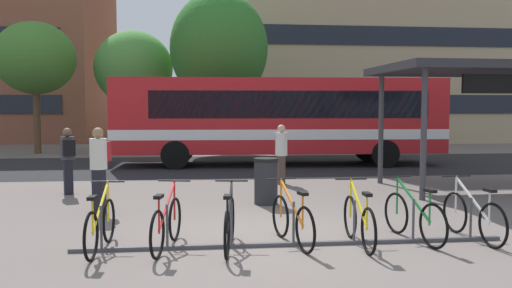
{
  "coord_description": "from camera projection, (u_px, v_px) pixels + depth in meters",
  "views": [
    {
      "loc": [
        -1.02,
        -8.18,
        2.15
      ],
      "look_at": [
        0.42,
        4.72,
        1.23
      ],
      "focal_mm": 36.23,
      "sensor_mm": 36.0,
      "label": 1
    }
  ],
  "objects": [
    {
      "name": "street_tree_2",
      "position": [
        134.0,
        68.0,
        25.65
      ],
      "size": [
        3.85,
        3.85,
        5.96
      ],
      "color": "brown",
      "rests_on": "ground"
    },
    {
      "name": "street_tree_0",
      "position": [
        219.0,
        48.0,
        24.04
      ],
      "size": [
        4.56,
        4.56,
        7.53
      ],
      "color": "brown",
      "rests_on": "ground"
    },
    {
      "name": "city_bus",
      "position": [
        276.0,
        118.0,
        19.27
      ],
      "size": [
        12.13,
        3.17,
        3.2
      ],
      "rotation": [
        0.0,
        0.0,
        3.09
      ],
      "color": "red",
      "rests_on": "ground"
    },
    {
      "name": "commuter_red_pack_2",
      "position": [
        99.0,
        164.0,
        10.41
      ],
      "size": [
        0.41,
        0.57,
        1.75
      ],
      "rotation": [
        0.0,
        0.0,
        4.52
      ],
      "color": "black",
      "rests_on": "ground"
    },
    {
      "name": "bus_lane_asphalt",
      "position": [
        226.0,
        165.0,
        19.18
      ],
      "size": [
        80.0,
        7.2,
        0.01
      ],
      "primitive_type": "cube",
      "color": "#232326",
      "rests_on": "ground"
    },
    {
      "name": "commuter_black_pack_1",
      "position": [
        281.0,
        150.0,
        14.47
      ],
      "size": [
        0.35,
        0.53,
        1.67
      ],
      "rotation": [
        0.0,
        0.0,
        4.68
      ],
      "color": "#47382D",
      "rests_on": "ground"
    },
    {
      "name": "parked_bicycle_red_1",
      "position": [
        167.0,
        224.0,
        7.8
      ],
      "size": [
        0.55,
        1.7,
        0.99
      ],
      "rotation": [
        0.0,
        0.0,
        1.37
      ],
      "color": "black",
      "rests_on": "ground"
    },
    {
      "name": "parked_bicycle_yellow_4",
      "position": [
        359.0,
        221.0,
        8.0
      ],
      "size": [
        0.52,
        1.72,
        0.99
      ],
      "rotation": [
        0.0,
        0.0,
        1.54
      ],
      "color": "black",
      "rests_on": "ground"
    },
    {
      "name": "street_tree_1",
      "position": [
        35.0,
        58.0,
        23.87
      ],
      "size": [
        3.65,
        3.65,
        6.11
      ],
      "color": "brown",
      "rests_on": "ground"
    },
    {
      "name": "parked_bicycle_black_2",
      "position": [
        229.0,
        225.0,
        7.79
      ],
      "size": [
        0.52,
        1.71,
        0.99
      ],
      "rotation": [
        0.0,
        0.0,
        1.44
      ],
      "color": "black",
      "rests_on": "ground"
    },
    {
      "name": "bike_rack",
      "position": [
        294.0,
        240.0,
        8.01
      ],
      "size": [
        6.77,
        0.1,
        0.7
      ],
      "rotation": [
        0.0,
        0.0,
        0.0
      ],
      "color": "#47474C",
      "rests_on": "ground"
    },
    {
      "name": "trash_bin",
      "position": [
        266.0,
        181.0,
        11.47
      ],
      "size": [
        0.55,
        0.55,
        1.03
      ],
      "color": "#232328",
      "rests_on": "ground"
    },
    {
      "name": "commuter_black_pack_0",
      "position": [
        68.0,
        156.0,
        12.71
      ],
      "size": [
        0.48,
        0.6,
        1.65
      ],
      "rotation": [
        0.0,
        0.0,
        1.94
      ],
      "color": "black",
      "rests_on": "ground"
    },
    {
      "name": "parked_bicycle_green_5",
      "position": [
        414.0,
        217.0,
        8.31
      ],
      "size": [
        0.53,
        1.7,
        0.99
      ],
      "rotation": [
        0.0,
        0.0,
        1.76
      ],
      "color": "black",
      "rests_on": "ground"
    },
    {
      "name": "ground",
      "position": [
        262.0,
        240.0,
        8.38
      ],
      "size": [
        200.0,
        200.0,
        0.0
      ],
      "primitive_type": "plane",
      "color": "#6B605B"
    },
    {
      "name": "parked_bicycle_yellow_0",
      "position": [
        100.0,
        226.0,
        7.7
      ],
      "size": [
        0.52,
        1.72,
        0.99
      ],
      "rotation": [
        0.0,
        0.0,
        1.5
      ],
      "color": "black",
      "rests_on": "ground"
    },
    {
      "name": "parked_bicycle_orange_3",
      "position": [
        292.0,
        221.0,
        8.05
      ],
      "size": [
        0.56,
        1.7,
        0.99
      ],
      "rotation": [
        0.0,
        0.0,
        1.78
      ],
      "color": "black",
      "rests_on": "ground"
    },
    {
      "name": "transit_shelter",
      "position": [
        487.0,
        73.0,
        13.39
      ],
      "size": [
        5.46,
        3.58,
        3.24
      ],
      "rotation": [
        0.0,
        0.0,
        0.01
      ],
      "color": "#38383D",
      "rests_on": "ground"
    },
    {
      "name": "parked_bicycle_white_6",
      "position": [
        473.0,
        217.0,
        8.35
      ],
      "size": [
        0.52,
        1.72,
        0.99
      ],
      "rotation": [
        0.0,
        0.0,
        1.65
      ],
      "color": "black",
      "rests_on": "ground"
    }
  ]
}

